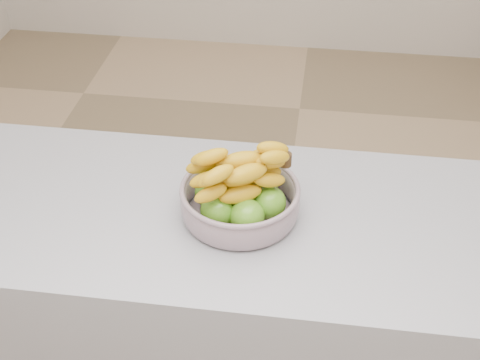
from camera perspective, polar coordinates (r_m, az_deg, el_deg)
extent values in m
plane|color=tan|center=(2.72, 3.34, -7.26)|extent=(4.00, 4.00, 0.00)
cube|color=#A3A3AC|center=(1.87, 1.62, -13.67)|extent=(2.00, 0.60, 0.90)
cylinder|color=#AABECC|center=(1.55, 0.00, -2.78)|extent=(0.23, 0.23, 0.01)
torus|color=#AABECC|center=(1.51, 0.00, -0.77)|extent=(0.28, 0.28, 0.01)
sphere|color=#3C8316|center=(1.47, 0.61, -3.10)|extent=(0.08, 0.08, 0.08)
sphere|color=#3C8316|center=(1.51, 2.48, -1.95)|extent=(0.08, 0.08, 0.08)
sphere|color=#3C8316|center=(1.56, 1.82, -0.41)|extent=(0.08, 0.08, 0.08)
sphere|color=#3C8316|center=(1.58, -0.57, 0.02)|extent=(0.08, 0.08, 0.08)
sphere|color=#3C8316|center=(1.54, -2.43, -1.03)|extent=(0.08, 0.08, 0.08)
sphere|color=#3C8316|center=(1.49, -1.91, -2.61)|extent=(0.08, 0.08, 0.08)
ellipsoid|color=yellow|center=(1.46, 0.05, -1.20)|extent=(0.17, 0.12, 0.04)
ellipsoid|color=yellow|center=(1.50, -0.34, -0.19)|extent=(0.18, 0.10, 0.04)
ellipsoid|color=yellow|center=(1.53, -0.71, 0.78)|extent=(0.18, 0.08, 0.04)
ellipsoid|color=yellow|center=(1.46, 0.21, 0.28)|extent=(0.17, 0.13, 0.04)
ellipsoid|color=yellow|center=(1.50, -0.21, 1.34)|extent=(0.18, 0.07, 0.04)
ellipsoid|color=yellow|center=(1.46, 0.21, 1.71)|extent=(0.18, 0.10, 0.04)
ellipsoid|color=yellow|center=(1.43, 0.56, 0.55)|extent=(0.16, 0.13, 0.04)
cylinder|color=#392612|center=(1.49, 3.91, 1.75)|extent=(0.03, 0.03, 0.03)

